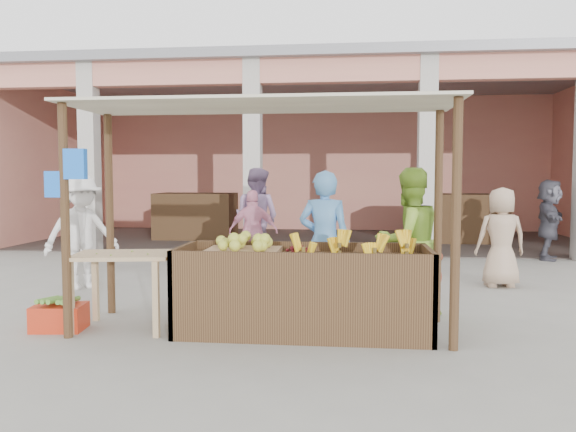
# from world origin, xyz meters

# --- Properties ---
(ground) EXTENTS (60.00, 60.00, 0.00)m
(ground) POSITION_xyz_m (0.00, 0.00, 0.00)
(ground) COLOR gray
(ground) RESTS_ON ground
(market_building) EXTENTS (14.40, 6.40, 4.20)m
(market_building) POSITION_xyz_m (0.05, 8.93, 2.70)
(market_building) COLOR tan
(market_building) RESTS_ON ground
(fruit_stall) EXTENTS (2.60, 0.95, 0.80)m
(fruit_stall) POSITION_xyz_m (0.50, 0.00, 0.40)
(fruit_stall) COLOR #523920
(fruit_stall) RESTS_ON ground
(stall_awning) EXTENTS (4.09, 1.35, 2.39)m
(stall_awning) POSITION_xyz_m (-0.01, 0.06, 1.98)
(stall_awning) COLOR #523920
(stall_awning) RESTS_ON ground
(banana_heap) EXTENTS (1.20, 0.66, 0.22)m
(banana_heap) POSITION_xyz_m (1.01, -0.05, 0.91)
(banana_heap) COLOR yellow
(banana_heap) RESTS_ON fruit_stall
(melon_tray) EXTENTS (0.77, 0.67, 0.20)m
(melon_tray) POSITION_xyz_m (-0.15, 0.05, 0.90)
(melon_tray) COLOR #9C7450
(melon_tray) RESTS_ON fruit_stall
(berry_heap) EXTENTS (0.40, 0.33, 0.13)m
(berry_heap) POSITION_xyz_m (0.45, -0.04, 0.86)
(berry_heap) COLOR maroon
(berry_heap) RESTS_ON fruit_stall
(side_table) EXTENTS (1.10, 0.83, 0.81)m
(side_table) POSITION_xyz_m (-1.42, -0.06, 0.67)
(side_table) COLOR tan
(side_table) RESTS_ON ground
(papaya_pile) EXTENTS (0.70, 0.40, 0.20)m
(papaya_pile) POSITION_xyz_m (-1.42, -0.06, 0.91)
(papaya_pile) COLOR #5C9932
(papaya_pile) RESTS_ON side_table
(red_crate) EXTENTS (0.56, 0.43, 0.27)m
(red_crate) POSITION_xyz_m (-2.08, -0.18, 0.14)
(red_crate) COLOR red
(red_crate) RESTS_ON ground
(plantain_bundle) EXTENTS (0.43, 0.30, 0.09)m
(plantain_bundle) POSITION_xyz_m (-2.08, -0.18, 0.31)
(plantain_bundle) COLOR #599135
(plantain_bundle) RESTS_ON red_crate
(produce_sacks) EXTENTS (0.87, 0.81, 0.66)m
(produce_sacks) POSITION_xyz_m (2.53, 5.30, 0.33)
(produce_sacks) COLOR maroon
(produce_sacks) RESTS_ON ground
(vendor_blue) EXTENTS (0.75, 0.60, 1.81)m
(vendor_blue) POSITION_xyz_m (0.68, 0.85, 0.91)
(vendor_blue) COLOR #538FCE
(vendor_blue) RESTS_ON ground
(vendor_green) EXTENTS (1.01, 0.86, 1.82)m
(vendor_green) POSITION_xyz_m (1.66, 0.85, 0.91)
(vendor_green) COLOR #83B130
(vendor_green) RESTS_ON ground
(motorcycle) EXTENTS (0.90, 1.87, 0.94)m
(motorcycle) POSITION_xyz_m (1.37, 1.99, 0.47)
(motorcycle) COLOR maroon
(motorcycle) RESTS_ON ground
(shopper_a) EXTENTS (1.22, 1.21, 1.79)m
(shopper_a) POSITION_xyz_m (-2.89, 1.98, 0.89)
(shopper_a) COLOR silver
(shopper_a) RESTS_ON ground
(shopper_b) EXTENTS (0.94, 0.58, 1.50)m
(shopper_b) POSITION_xyz_m (-0.64, 3.56, 0.75)
(shopper_b) COLOR pink
(shopper_b) RESTS_ON ground
(shopper_c) EXTENTS (0.82, 0.57, 1.63)m
(shopper_c) POSITION_xyz_m (3.20, 2.75, 0.81)
(shopper_c) COLOR tan
(shopper_c) RESTS_ON ground
(shopper_d) EXTENTS (1.11, 1.66, 1.66)m
(shopper_d) POSITION_xyz_m (4.87, 5.66, 0.83)
(shopper_d) COLOR #464550
(shopper_d) RESTS_ON ground
(shopper_f) EXTENTS (1.09, 0.86, 1.95)m
(shopper_f) POSITION_xyz_m (-0.66, 4.00, 0.97)
(shopper_f) COLOR gray
(shopper_f) RESTS_ON ground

